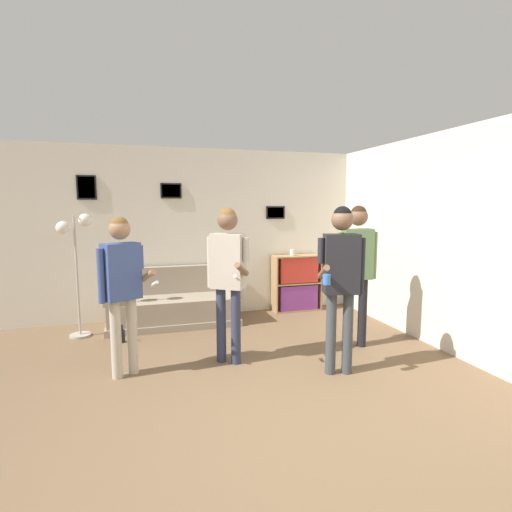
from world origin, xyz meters
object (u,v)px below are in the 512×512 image
object	(u,v)px
floor_lamp	(75,247)
bottle_on_floor	(122,336)
couch	(173,305)
person_player_foreground_left	(122,279)
person_spectator_near_bookshelf	(357,260)
drinking_cup	(292,253)
person_player_foreground_center	(228,268)
person_watcher_holding_cup	(341,271)
bookshelf	(297,283)

from	to	relation	value
floor_lamp	bottle_on_floor	bearing A→B (deg)	-37.28
couch	person_player_foreground_left	xyz separation A→B (m)	(-0.66, -1.76, 0.75)
person_spectator_near_bookshelf	drinking_cup	distance (m)	1.88
couch	person_player_foreground_left	bearing A→B (deg)	-110.51
floor_lamp	drinking_cup	size ratio (longest dim) A/B	17.04
person_player_foreground_left	couch	bearing A→B (deg)	69.49
couch	person_player_foreground_center	distance (m)	1.97
person_player_foreground_left	person_watcher_holding_cup	xyz separation A→B (m)	(2.20, -0.60, 0.08)
person_player_foreground_center	person_watcher_holding_cup	world-z (taller)	person_watcher_holding_cup
floor_lamp	person_spectator_near_bookshelf	xyz separation A→B (m)	(3.43, -1.43, -0.13)
person_player_foreground_center	person_watcher_holding_cup	distance (m)	1.24
person_player_foreground_center	drinking_cup	xyz separation A→B (m)	(1.54, 1.93, -0.10)
person_player_foreground_center	drinking_cup	distance (m)	2.47
couch	bookshelf	world-z (taller)	bookshelf
person_player_foreground_left	bottle_on_floor	xyz separation A→B (m)	(-0.07, 1.09, -0.94)
couch	person_spectator_near_bookshelf	world-z (taller)	person_spectator_near_bookshelf
person_spectator_near_bookshelf	drinking_cup	world-z (taller)	person_spectator_near_bookshelf
person_player_foreground_center	person_watcher_holding_cup	xyz separation A→B (m)	(1.07, -0.63, 0.01)
person_player_foreground_center	bookshelf	bearing A→B (deg)	49.75
bookshelf	person_player_foreground_center	distance (m)	2.60
person_player_foreground_center	person_spectator_near_bookshelf	size ratio (longest dim) A/B	0.99
floor_lamp	person_spectator_near_bookshelf	world-z (taller)	person_spectator_near_bookshelf
drinking_cup	couch	bearing A→B (deg)	-174.33
person_player_foreground_center	person_spectator_near_bookshelf	xyz separation A→B (m)	(1.67, 0.06, 0.02)
couch	person_watcher_holding_cup	bearing A→B (deg)	-56.90
person_watcher_holding_cup	drinking_cup	distance (m)	2.61
person_player_foreground_center	person_watcher_holding_cup	size ratio (longest dim) A/B	0.99
person_player_foreground_center	bottle_on_floor	world-z (taller)	person_player_foreground_center
bookshelf	person_player_foreground_left	size ratio (longest dim) A/B	0.57
drinking_cup	person_watcher_holding_cup	bearing A→B (deg)	-100.53
person_player_foreground_left	person_player_foreground_center	world-z (taller)	person_player_foreground_center
couch	floor_lamp	size ratio (longest dim) A/B	1.15
person_spectator_near_bookshelf	person_watcher_holding_cup	bearing A→B (deg)	-131.06
couch	floor_lamp	distance (m)	1.63
bookshelf	floor_lamp	bearing A→B (deg)	-172.65
bookshelf	person_player_foreground_left	bearing A→B (deg)	-144.62
couch	drinking_cup	bearing A→B (deg)	5.67
person_player_foreground_center	drinking_cup	size ratio (longest dim) A/B	17.85
person_player_foreground_center	bottle_on_floor	distance (m)	1.89
bookshelf	person_spectator_near_bookshelf	xyz separation A→B (m)	(0.04, -1.87, 0.64)
bookshelf	person_watcher_holding_cup	xyz separation A→B (m)	(-0.56, -2.56, 0.64)
couch	floor_lamp	bearing A→B (deg)	-169.56
bookshelf	person_spectator_near_bookshelf	distance (m)	1.98
floor_lamp	bottle_on_floor	size ratio (longest dim) A/B	7.10
bookshelf	person_player_foreground_center	bearing A→B (deg)	-130.25
bottle_on_floor	couch	bearing A→B (deg)	42.36
person_watcher_holding_cup	bottle_on_floor	distance (m)	3.01
person_watcher_holding_cup	person_player_foreground_left	bearing A→B (deg)	164.77
bookshelf	person_player_foreground_left	xyz separation A→B (m)	(-2.76, -1.96, 0.56)
person_player_foreground_center	bottle_on_floor	xyz separation A→B (m)	(-1.20, 1.06, -1.01)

